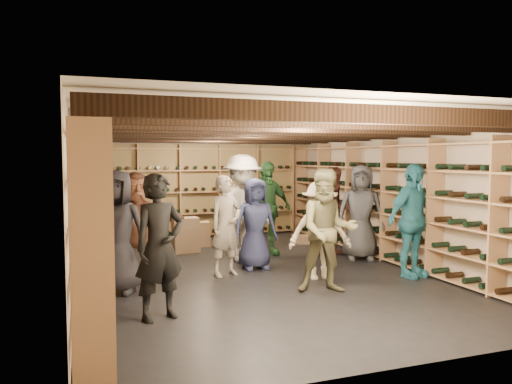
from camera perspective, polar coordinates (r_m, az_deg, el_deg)
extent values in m
plane|color=black|center=(8.26, -0.36, -8.99)|extent=(8.00, 8.00, 0.00)
cube|color=#B6A38D|center=(11.92, -6.70, 0.82)|extent=(5.50, 0.02, 2.40)
cube|color=#B6A38D|center=(4.52, 16.62, -4.52)|extent=(5.50, 0.02, 2.40)
cube|color=#B6A38D|center=(7.63, -20.26, -1.18)|extent=(0.02, 8.00, 2.40)
cube|color=#B6A38D|center=(9.35, 15.77, -0.18)|extent=(0.02, 8.00, 2.40)
cube|color=beige|center=(8.07, -0.37, 7.86)|extent=(5.50, 8.00, 0.01)
cube|color=black|center=(4.90, 13.38, 8.62)|extent=(5.40, 0.12, 0.18)
cube|color=black|center=(5.65, 8.51, 8.05)|extent=(5.40, 0.12, 0.18)
cube|color=black|center=(6.44, 4.81, 7.58)|extent=(5.40, 0.12, 0.18)
cube|color=black|center=(7.24, 1.93, 7.19)|extent=(5.40, 0.12, 0.18)
cube|color=black|center=(8.06, -0.36, 6.87)|extent=(5.40, 0.12, 0.18)
cube|color=black|center=(8.89, -2.23, 6.60)|extent=(5.40, 0.12, 0.18)
cube|color=black|center=(9.73, -3.78, 6.37)|extent=(5.40, 0.12, 0.18)
cube|color=black|center=(10.57, -5.08, 6.17)|extent=(5.40, 0.12, 0.18)
cube|color=black|center=(11.42, -6.18, 6.00)|extent=(5.40, 0.12, 0.18)
cube|color=#A87951|center=(7.64, -18.89, -2.08)|extent=(0.32, 7.50, 2.15)
cube|color=#A87951|center=(9.25, 14.85, -0.98)|extent=(0.32, 7.50, 2.15)
cube|color=#A87951|center=(11.76, -6.51, 0.17)|extent=(4.70, 0.30, 2.15)
cube|color=#A57F57|center=(9.89, -8.00, -6.35)|extent=(0.52, 0.36, 0.17)
cube|color=#A57F57|center=(9.86, -8.01, -5.38)|extent=(0.52, 0.36, 0.17)
cube|color=#A57F57|center=(9.84, -8.02, -4.40)|extent=(0.52, 0.36, 0.17)
cube|color=#A57F57|center=(9.81, -8.03, -3.42)|extent=(0.52, 0.36, 0.17)
cube|color=#A57F57|center=(10.53, -6.65, -5.71)|extent=(0.53, 0.38, 0.17)
cube|color=#A57F57|center=(10.51, -6.66, -4.79)|extent=(0.53, 0.38, 0.17)
cube|color=#A57F57|center=(10.48, -6.67, -3.88)|extent=(0.53, 0.38, 0.17)
cube|color=#A57F57|center=(10.87, 5.46, -5.40)|extent=(0.58, 0.48, 0.17)
imported|color=black|center=(7.05, -15.60, -4.41)|extent=(0.97, 0.81, 1.69)
imported|color=black|center=(5.81, -10.98, -6.18)|extent=(0.71, 0.59, 1.67)
imported|color=brown|center=(6.92, 8.21, -4.40)|extent=(0.98, 0.87, 1.70)
imported|color=beige|center=(7.66, 7.31, -4.38)|extent=(1.06, 0.76, 1.49)
imported|color=teal|center=(8.07, 17.41, -3.12)|extent=(1.11, 0.69, 1.76)
imported|color=brown|center=(8.31, -13.50, -3.32)|extent=(1.54, 0.57, 1.63)
imported|color=#24284B|center=(8.26, -0.11, -3.64)|extent=(0.74, 0.49, 1.52)
imported|color=gray|center=(7.82, -3.47, -3.88)|extent=(0.67, 0.56, 1.57)
imported|color=#45211A|center=(9.52, 9.03, -2.21)|extent=(0.82, 0.65, 1.67)
imported|color=#B6B2A7|center=(8.88, -1.55, -1.85)|extent=(1.41, 1.14, 1.90)
imported|color=#244F26|center=(9.43, 1.14, -1.88)|extent=(1.09, 0.55, 1.78)
imported|color=#38393E|center=(9.22, 11.88, -2.27)|extent=(1.00, 0.85, 1.73)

